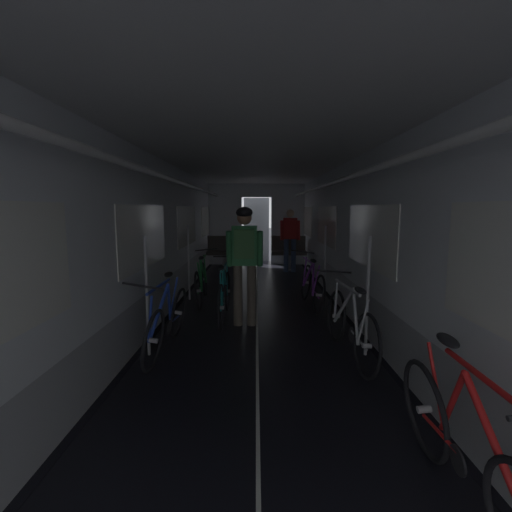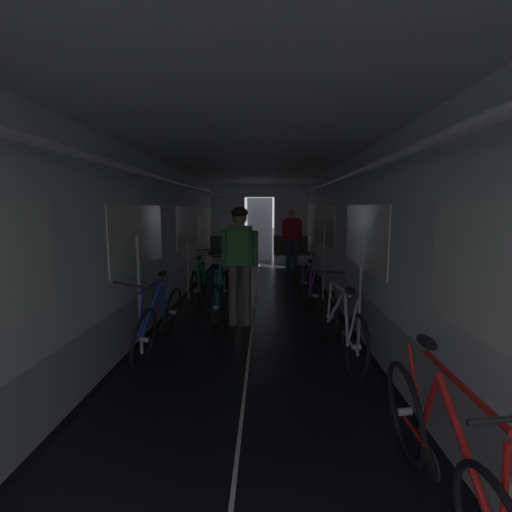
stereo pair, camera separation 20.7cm
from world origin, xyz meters
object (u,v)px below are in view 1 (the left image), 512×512
object	(u,v)px
bicycle_green	(201,282)
person_cyclist_aisle	(244,253)
bicycle_blue	(166,321)
bicycle_red	(465,451)
bicycle_silver	(349,325)
bench_seat_far_left	(224,250)
person_standing_near_bench	(289,236)
bicycle_teal_in_aisle	(223,296)
bench_seat_far_right	(288,250)
bicycle_purple	(311,286)

from	to	relation	value
bicycle_green	person_cyclist_aisle	size ratio (longest dim) A/B	0.98
bicycle_blue	bicycle_red	bearing A→B (deg)	-46.39
bicycle_blue	bicycle_silver	xyz separation A→B (m)	(2.13, -0.17, 0.00)
bench_seat_far_left	bicycle_red	size ratio (longest dim) A/B	0.58
bicycle_silver	person_cyclist_aisle	world-z (taller)	person_cyclist_aisle
bicycle_red	person_cyclist_aisle	world-z (taller)	person_cyclist_aisle
person_cyclist_aisle	person_standing_near_bench	size ratio (longest dim) A/B	1.03
bicycle_green	bicycle_blue	world-z (taller)	bicycle_blue
bench_seat_far_left	bicycle_green	xyz separation A→B (m)	(-0.10, -3.60, -0.19)
bicycle_red	bicycle_teal_in_aisle	distance (m)	3.92
bench_seat_far_right	bicycle_silver	size ratio (longest dim) A/B	0.58
bicycle_blue	bicycle_teal_in_aisle	bearing A→B (deg)	65.09
bicycle_silver	person_cyclist_aisle	distance (m)	1.82
bicycle_purple	bicycle_teal_in_aisle	bearing A→B (deg)	-153.03
bench_seat_far_left	bicycle_teal_in_aisle	distance (m)	4.66
bench_seat_far_right	bicycle_green	distance (m)	4.08
bicycle_teal_in_aisle	bicycle_green	bearing A→B (deg)	115.93
bicycle_blue	person_standing_near_bench	distance (m)	5.87
bicycle_silver	bicycle_teal_in_aisle	world-z (taller)	bicycle_silver
bicycle_green	bicycle_silver	world-z (taller)	bicycle_green
bench_seat_far_right	bicycle_silver	world-z (taller)	bench_seat_far_right
bench_seat_far_right	bicycle_red	world-z (taller)	same
bench_seat_far_right	bicycle_teal_in_aisle	bearing A→B (deg)	-106.79
bicycle_blue	person_standing_near_bench	bearing A→B (deg)	70.23
bicycle_green	bicycle_blue	bearing A→B (deg)	-91.80
bicycle_red	person_cyclist_aisle	bearing A→B (deg)	111.80
bicycle_green	bench_seat_far_left	bearing A→B (deg)	88.37
bicycle_purple	bicycle_blue	size ratio (longest dim) A/B	1.00
bicycle_green	bicycle_teal_in_aisle	bearing A→B (deg)	-64.07
bicycle_red	bicycle_blue	world-z (taller)	bicycle_blue
bench_seat_far_right	person_cyclist_aisle	xyz separation A→B (m)	(-1.08, -4.90, 0.50)
bicycle_teal_in_aisle	person_standing_near_bench	size ratio (longest dim) A/B	1.00
bicycle_red	person_standing_near_bench	distance (m)	7.85
bicycle_purple	person_cyclist_aisle	xyz separation A→B (m)	(-1.13, -1.01, 0.69)
bench_seat_far_right	bicycle_blue	distance (m)	6.20
bicycle_red	person_standing_near_bench	size ratio (longest dim) A/B	1.00
bicycle_purple	bicycle_silver	distance (m)	2.15
bench_seat_far_right	bicycle_blue	world-z (taller)	bicycle_blue
bench_seat_far_right	bench_seat_far_left	bearing A→B (deg)	180.00
bicycle_silver	person_standing_near_bench	size ratio (longest dim) A/B	1.00
bicycle_purple	bicycle_teal_in_aisle	distance (m)	1.63
bicycle_blue	bench_seat_far_left	bearing A→B (deg)	88.31
bench_seat_far_right	bicycle_green	world-z (taller)	bench_seat_far_right
bicycle_red	bench_seat_far_right	bearing A→B (deg)	91.69
bicycle_green	person_standing_near_bench	xyz separation A→B (m)	(1.91, 3.23, 0.59)
bench_seat_far_right	person_standing_near_bench	xyz separation A→B (m)	(0.00, -0.38, 0.41)
bench_seat_far_right	person_standing_near_bench	size ratio (longest dim) A/B	0.58
bench_seat_far_right	bicycle_red	xyz separation A→B (m)	(0.24, -8.20, -0.19)
bicycle_teal_in_aisle	bench_seat_far_left	bearing A→B (deg)	94.94
bench_seat_far_left	bicycle_purple	size ratio (longest dim) A/B	0.58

